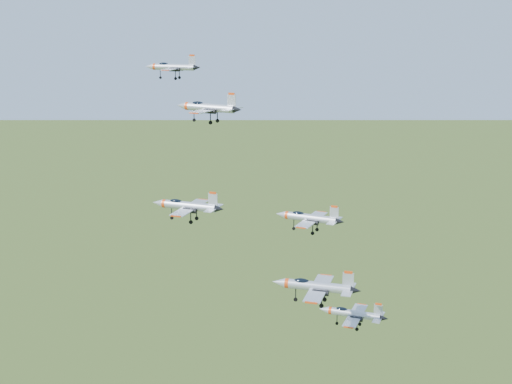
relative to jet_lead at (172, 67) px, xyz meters
The scene contains 6 objects.
jet_lead is the anchor object (origin of this frame).
jet_left_high 17.04m from the jet_lead, 31.75° to the right, with size 13.54×11.14×3.63m.
jet_right_high 46.85m from the jet_lead, 52.58° to the right, with size 11.21×9.38×3.00m.
jet_left_low 41.59m from the jet_lead, 11.21° to the right, with size 12.84×10.63×3.43m.
jet_right_low 57.68m from the jet_lead, 30.99° to the right, with size 13.34×11.25×3.59m.
jet_trail 60.65m from the jet_lead, 21.03° to the right, with size 11.21×9.36×3.00m.
Camera 1 is at (61.22, -103.19, 151.05)m, focal length 50.00 mm.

